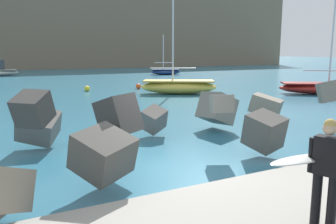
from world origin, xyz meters
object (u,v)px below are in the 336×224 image
(mooring_buoy_inner, at_px, (138,86))
(mooring_buoy_middle, at_px, (231,100))
(boat_near_centre, at_px, (322,88))
(boat_mid_left, at_px, (178,86))
(surfer_with_board, at_px, (319,165))
(boat_mid_centre, at_px, (166,71))
(mooring_buoy_outer, at_px, (87,89))

(mooring_buoy_inner, xyz_separation_m, mooring_buoy_middle, (1.85, -10.12, 0.00))
(boat_near_centre, bearing_deg, boat_mid_left, 152.07)
(surfer_with_board, height_order, mooring_buoy_middle, surfer_with_board)
(boat_mid_centre, bearing_deg, boat_mid_left, -114.18)
(boat_mid_left, bearing_deg, boat_mid_centre, 65.82)
(boat_mid_centre, height_order, mooring_buoy_inner, boat_mid_centre)
(boat_mid_centre, relative_size, mooring_buoy_inner, 12.22)
(boat_mid_centre, relative_size, mooring_buoy_middle, 12.22)
(boat_near_centre, xyz_separation_m, boat_mid_left, (-9.25, 4.90, 0.08))
(mooring_buoy_inner, height_order, mooring_buoy_outer, same)
(boat_near_centre, xyz_separation_m, mooring_buoy_inner, (-10.60, 9.38, -0.26))
(boat_near_centre, bearing_deg, surfer_with_board, -141.39)
(surfer_with_board, distance_m, boat_near_centre, 21.62)
(boat_near_centre, xyz_separation_m, boat_mid_centre, (-0.22, 25.00, -0.04))
(mooring_buoy_inner, xyz_separation_m, mooring_buoy_outer, (-4.24, 0.17, 0.00))
(mooring_buoy_middle, bearing_deg, boat_near_centre, 4.83)
(boat_mid_left, distance_m, mooring_buoy_middle, 5.67)
(surfer_with_board, xyz_separation_m, mooring_buoy_outer, (2.04, 23.03, -1.06))
(surfer_with_board, bearing_deg, mooring_buoy_outer, 84.94)
(boat_near_centre, bearing_deg, mooring_buoy_middle, -175.17)
(boat_mid_centre, distance_m, mooring_buoy_outer, 21.28)
(surfer_with_board, relative_size, mooring_buoy_middle, 4.77)
(boat_near_centre, height_order, mooring_buoy_middle, boat_near_centre)
(boat_mid_centre, height_order, mooring_buoy_middle, boat_mid_centre)
(surfer_with_board, xyz_separation_m, boat_mid_left, (7.63, 18.39, -0.72))
(mooring_buoy_middle, bearing_deg, boat_mid_left, 95.07)
(mooring_buoy_middle, distance_m, mooring_buoy_outer, 11.95)
(boat_mid_left, height_order, mooring_buoy_middle, boat_mid_left)
(boat_near_centre, relative_size, boat_mid_left, 1.01)
(surfer_with_board, distance_m, mooring_buoy_outer, 23.14)
(boat_near_centre, distance_m, mooring_buoy_inner, 14.16)
(boat_near_centre, distance_m, boat_mid_centre, 25.01)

